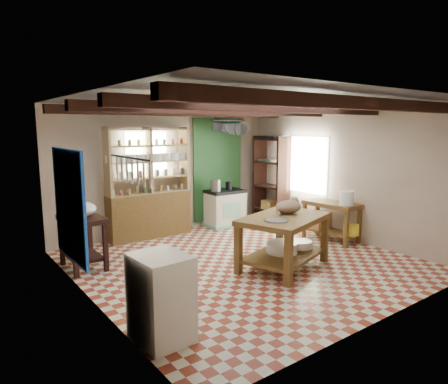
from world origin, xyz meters
TOP-DOWN VIEW (x-y plane):
  - floor at (0.00, 0.00)m, footprint 5.00×5.00m
  - ceiling at (0.00, 0.00)m, footprint 5.00×5.00m
  - wall_back at (0.00, 2.50)m, footprint 5.00×0.04m
  - wall_front at (0.00, -2.50)m, footprint 5.00×0.04m
  - wall_left at (-2.50, 0.00)m, footprint 0.04×5.00m
  - wall_right at (2.50, 0.00)m, footprint 0.04×5.00m
  - ceiling_beams at (0.00, 0.00)m, footprint 5.00×3.80m
  - blue_wall_patch at (-2.47, 0.90)m, footprint 0.04×1.40m
  - green_wall_patch at (1.25, 2.47)m, footprint 1.30×0.04m
  - window_back at (-0.50, 2.48)m, footprint 0.90×0.02m
  - window_right at (2.48, 1.00)m, footprint 0.02×1.30m
  - utensil_rail at (-2.44, -1.20)m, footprint 0.06×0.90m
  - pot_rack at (1.25, 2.05)m, footprint 0.86×0.12m
  - shelving_unit at (-0.55, 2.31)m, footprint 1.70×0.34m
  - tall_rack at (2.28, 1.80)m, footprint 0.40×0.86m
  - work_table at (0.35, -0.57)m, footprint 1.69×1.37m
  - stove at (1.22, 2.15)m, footprint 0.86×0.60m
  - prep_table at (-2.20, 1.28)m, footprint 0.57×0.82m
  - white_cabinet at (-2.22, -1.37)m, footprint 0.54×0.64m
  - right_counter at (2.18, -0.02)m, footprint 0.61×1.10m
  - cat at (0.57, -0.44)m, footprint 0.57×0.53m
  - steel_tray at (0.03, -0.72)m, footprint 0.44×0.44m
  - basin_large at (0.38, -0.50)m, footprint 0.62×0.62m
  - basin_small at (0.80, -0.52)m, footprint 0.44×0.44m
  - kettle_left at (0.97, 2.16)m, footprint 0.22×0.22m
  - kettle_right at (1.32, 2.15)m, footprint 0.15×0.15m
  - enamel_bowl at (-2.20, 1.28)m, footprint 0.46×0.46m
  - white_bucket at (2.15, -0.38)m, footprint 0.28×0.28m
  - wicker_basket at (2.16, 0.28)m, footprint 0.47×0.38m
  - yellow_tub at (2.21, -0.47)m, footprint 0.29×0.29m

SIDE VIEW (x-z plane):
  - floor at x=0.00m, z-range -0.02..0.00m
  - basin_small at x=0.80m, z-range 0.22..0.34m
  - yellow_tub at x=2.21m, z-range 0.20..0.40m
  - basin_large at x=0.38m, z-range 0.22..0.39m
  - wicker_basket at x=2.16m, z-range 0.20..0.51m
  - right_counter at x=2.18m, z-range 0.00..0.76m
  - stove at x=1.22m, z-range 0.00..0.81m
  - work_table at x=0.35m, z-range 0.00..0.83m
  - prep_table at x=-2.20m, z-range 0.00..0.83m
  - white_cabinet at x=-2.22m, z-range 0.00..0.91m
  - steel_tray at x=0.03m, z-range 0.83..0.85m
  - white_bucket at x=2.15m, z-range 0.76..1.02m
  - kettle_right at x=1.32m, z-range 0.81..0.99m
  - cat at x=0.57m, z-range 0.83..1.04m
  - kettle_left at x=0.97m, z-range 0.81..1.06m
  - enamel_bowl at x=-2.20m, z-range 0.83..1.06m
  - tall_rack at x=2.28m, z-range 0.00..2.00m
  - blue_wall_patch at x=-2.47m, z-range 0.30..1.90m
  - shelving_unit at x=-0.55m, z-range 0.00..2.20m
  - green_wall_patch at x=1.25m, z-range 0.10..2.40m
  - wall_back at x=0.00m, z-range 0.00..2.60m
  - wall_front at x=0.00m, z-range 0.00..2.60m
  - wall_left at x=-2.50m, z-range 0.00..2.60m
  - wall_right at x=2.50m, z-range 0.00..2.60m
  - window_right at x=2.48m, z-range 0.80..2.00m
  - window_back at x=-0.50m, z-range 1.30..2.10m
  - utensil_rail at x=-2.44m, z-range 1.64..1.92m
  - pot_rack at x=1.25m, z-range 2.00..2.36m
  - ceiling_beams at x=0.00m, z-range 2.40..2.56m
  - ceiling at x=0.00m, z-range 2.59..2.61m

